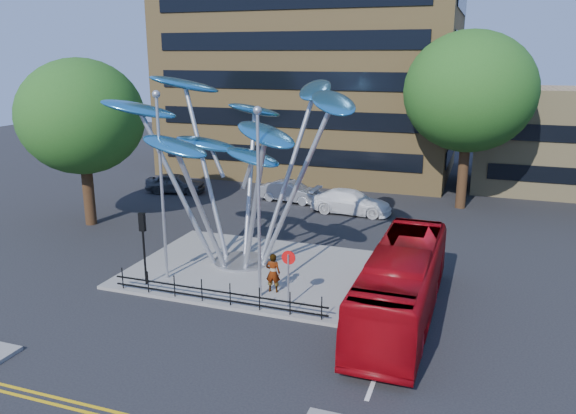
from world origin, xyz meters
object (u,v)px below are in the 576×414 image
at_px(tree_left, 81,117).
at_px(parked_car_right, 351,202).
at_px(leaf_sculpture, 238,131).
at_px(street_lamp_left, 161,171).
at_px(tree_right, 470,92).
at_px(pedestrian, 273,273).
at_px(parked_car_left, 175,183).
at_px(street_lamp_right, 259,187).
at_px(no_entry_sign_island, 288,269).
at_px(traffic_light_island, 143,233).
at_px(parked_car_mid, 291,192).
at_px(red_bus, 401,284).

height_order(tree_left, parked_car_right, tree_left).
bearing_deg(leaf_sculpture, street_lamp_left, -127.40).
bearing_deg(tree_right, pedestrian, -111.23).
xyz_separation_m(pedestrian, parked_car_left, (-14.10, 15.52, -0.28)).
distance_m(tree_left, street_lamp_right, 16.19).
relative_size(no_entry_sign_island, pedestrian, 1.36).
height_order(tree_right, street_lamp_left, tree_right).
height_order(tree_left, parked_car_left, tree_left).
distance_m(traffic_light_island, parked_car_mid, 17.21).
height_order(pedestrian, parked_car_left, pedestrian).
xyz_separation_m(no_entry_sign_island, pedestrian, (-1.13, 1.13, -0.76)).
relative_size(tree_right, street_lamp_right, 1.46).
relative_size(street_lamp_right, parked_car_right, 1.51).
distance_m(pedestrian, parked_car_left, 20.97).
bearing_deg(tree_right, traffic_light_island, -123.69).
bearing_deg(red_bus, parked_car_right, 110.99).
height_order(street_lamp_right, traffic_light_island, street_lamp_right).
bearing_deg(red_bus, tree_right, 86.21).
bearing_deg(parked_car_left, pedestrian, -147.65).
height_order(street_lamp_left, parked_car_right, street_lamp_left).
bearing_deg(parked_car_right, parked_car_left, 87.48).
height_order(tree_left, red_bus, tree_left).
xyz_separation_m(traffic_light_island, no_entry_sign_island, (7.00, 0.02, -0.80)).
bearing_deg(parked_car_right, red_bus, -157.33).
bearing_deg(parked_car_right, no_entry_sign_island, -174.35).
height_order(leaf_sculpture, street_lamp_left, leaf_sculpture).
xyz_separation_m(leaf_sculpture, parked_car_right, (3.12, 11.32, -6.07)).
relative_size(tree_right, parked_car_left, 2.65).
relative_size(pedestrian, parked_car_right, 0.33).
distance_m(traffic_light_island, parked_car_left, 18.68).
height_order(traffic_light_island, red_bus, traffic_light_island).
bearing_deg(traffic_light_island, no_entry_sign_island, 0.13).
xyz_separation_m(leaf_sculpture, no_entry_sign_island, (4.07, -4.16, -5.06)).
distance_m(traffic_light_island, parked_car_right, 16.74).
relative_size(tree_left, no_entry_sign_island, 4.21).
distance_m(street_lamp_left, parked_car_left, 18.51).
bearing_deg(street_lamp_right, parked_car_left, 130.35).
relative_size(street_lamp_left, parked_car_mid, 1.90).
bearing_deg(traffic_light_island, parked_car_mid, 86.17).
bearing_deg(no_entry_sign_island, leaf_sculpture, 134.33).
relative_size(street_lamp_right, pedestrian, 4.60).
bearing_deg(leaf_sculpture, traffic_light_island, -125.04).
distance_m(parked_car_mid, parked_car_right, 5.15).
bearing_deg(street_lamp_left, tree_right, 55.95).
xyz_separation_m(leaf_sculpture, pedestrian, (2.94, -3.03, -5.82)).
xyz_separation_m(street_lamp_left, parked_car_right, (5.55, 14.50, -4.56)).
bearing_deg(tree_right, parked_car_right, -150.08).
distance_m(parked_car_left, parked_car_right, 14.33).
height_order(street_lamp_left, pedestrian, street_lamp_left).
bearing_deg(traffic_light_island, pedestrian, 11.06).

